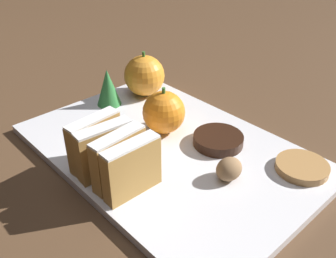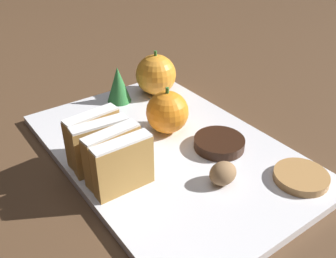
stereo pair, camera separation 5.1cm
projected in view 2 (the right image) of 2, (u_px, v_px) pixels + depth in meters
name	position (u px, v px, depth m)	size (l,w,h in m)	color
ground_plane	(168.00, 154.00, 0.53)	(6.00, 6.00, 0.00)	#513823
serving_platter	(168.00, 150.00, 0.53)	(0.27, 0.41, 0.01)	white
stollen_slice_front	(123.00, 166.00, 0.43)	(0.07, 0.02, 0.07)	#B28442
stollen_slice_second	(113.00, 155.00, 0.45)	(0.07, 0.02, 0.07)	#B28442
stollen_slice_third	(101.00, 146.00, 0.47)	(0.07, 0.03, 0.07)	#B28442
stollen_slice_fourth	(93.00, 137.00, 0.49)	(0.07, 0.02, 0.07)	#B28442
orange_near	(167.00, 112.00, 0.55)	(0.06, 0.06, 0.07)	orange
orange_far	(156.00, 75.00, 0.65)	(0.07, 0.07, 0.08)	orange
walnut	(223.00, 173.00, 0.45)	(0.04, 0.03, 0.03)	#8E6B47
chocolate_cookie	(219.00, 143.00, 0.52)	(0.07, 0.07, 0.01)	black
gingerbread_cookie	(301.00, 177.00, 0.46)	(0.07, 0.07, 0.01)	#B27F47
evergreen_sprig	(118.00, 84.00, 0.63)	(0.04, 0.04, 0.06)	#2D7538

